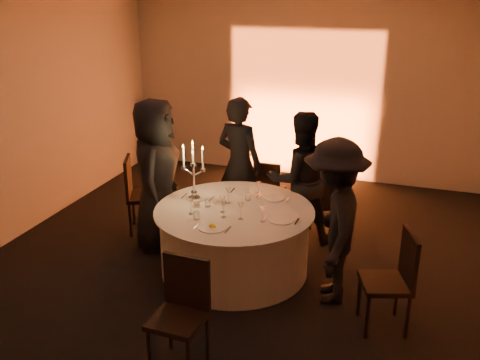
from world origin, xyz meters
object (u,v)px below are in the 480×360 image
(candelabra, at_px, (194,179))
(guest_right, at_px, (334,222))
(chair_right, at_px, (395,275))
(chair_back_left, at_px, (269,187))
(chair_front, at_px, (182,307))
(chair_left, at_px, (138,190))
(guest_back_left, at_px, (240,164))
(chair_back_right, at_px, (332,199))
(guest_left, at_px, (156,175))
(guest_back_right, at_px, (300,179))
(coffee_cup, at_px, (197,203))
(banquet_table, at_px, (234,240))

(candelabra, bearing_deg, guest_right, -11.68)
(chair_right, bearing_deg, chair_back_left, -156.91)
(chair_right, height_order, chair_front, chair_right)
(chair_left, height_order, chair_back_left, chair_left)
(chair_back_left, relative_size, candelabra, 1.20)
(guest_right, bearing_deg, chair_left, -117.04)
(guest_back_left, relative_size, guest_right, 1.03)
(chair_left, bearing_deg, guest_right, -130.01)
(chair_back_left, bearing_deg, candelabra, 69.67)
(guest_right, bearing_deg, chair_back_right, 179.15)
(chair_right, xyz_separation_m, guest_left, (-2.90, 0.84, 0.38))
(chair_left, relative_size, chair_back_right, 1.09)
(guest_back_right, distance_m, candelabra, 1.36)
(chair_right, bearing_deg, coffee_cup, -121.12)
(chair_back_right, height_order, chair_front, chair_front)
(chair_left, distance_m, chair_back_left, 1.78)
(chair_back_right, bearing_deg, guest_left, -8.12)
(chair_front, height_order, coffee_cup, chair_front)
(guest_left, relative_size, candelabra, 2.65)
(guest_left, bearing_deg, guest_back_right, -82.96)
(chair_back_right, height_order, coffee_cup, chair_back_right)
(chair_left, relative_size, candelabra, 1.43)
(chair_left, xyz_separation_m, chair_back_right, (2.46, 0.64, -0.05))
(chair_left, relative_size, guest_back_right, 0.60)
(chair_back_right, relative_size, guest_left, 0.49)
(banquet_table, distance_m, chair_back_right, 1.54)
(guest_left, xyz_separation_m, guest_right, (2.25, -0.50, -0.07))
(guest_back_left, bearing_deg, guest_back_right, -176.87)
(guest_back_left, relative_size, candelabra, 2.52)
(banquet_table, height_order, guest_right, guest_right)
(chair_back_left, xyz_separation_m, candelabra, (-0.53, -1.36, 0.54))
(chair_right, bearing_deg, chair_back_right, -171.90)
(chair_left, bearing_deg, chair_front, -166.99)
(chair_front, xyz_separation_m, guest_back_right, (0.44, 2.59, 0.30))
(guest_back_left, height_order, candelabra, guest_back_left)
(banquet_table, bearing_deg, chair_front, -86.66)
(banquet_table, bearing_deg, chair_right, -16.88)
(guest_back_right, xyz_separation_m, guest_right, (0.61, -1.16, 0.01))
(banquet_table, bearing_deg, chair_back_left, 90.80)
(chair_left, xyz_separation_m, guest_back_left, (1.23, 0.54, 0.32))
(chair_back_right, distance_m, guest_back_left, 1.29)
(chair_front, distance_m, guest_back_right, 2.65)
(coffee_cup, bearing_deg, candelabra, 120.72)
(banquet_table, xyz_separation_m, candelabra, (-0.55, 0.14, 0.64))
(chair_back_right, height_order, guest_back_right, guest_back_right)
(banquet_table, relative_size, coffee_cup, 16.36)
(chair_back_right, relative_size, candelabra, 1.31)
(chair_back_right, bearing_deg, chair_back_left, -49.41)
(chair_back_right, height_order, candelabra, candelabra)
(chair_back_left, xyz_separation_m, chair_back_right, (0.92, -0.27, 0.05))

